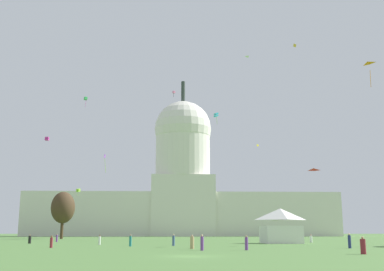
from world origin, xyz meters
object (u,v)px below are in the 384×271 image
(person_white_front_left, at_px, (311,239))
(person_maroon_near_tree_west, at_px, (51,242))
(person_purple_near_tree_east, at_px, (246,243))
(kite_pink_high, at_px, (174,92))
(person_navy_mid_left, at_px, (349,241))
(kite_cyan_mid, at_px, (216,115))
(kite_gold_high, at_px, (295,45))
(kite_yellow_mid, at_px, (258,145))
(kite_magenta_mid, at_px, (47,139))
(kite_white_high, at_px, (249,57))
(capitol_building, at_px, (183,190))
(person_black_front_right, at_px, (30,240))
(kite_orange_mid, at_px, (368,65))
(person_teal_back_left, at_px, (130,241))
(kite_red_low, at_px, (313,171))
(kite_green_high, at_px, (86,99))
(event_tent, at_px, (281,226))
(person_white_back_center, at_px, (100,240))
(person_denim_deep_crowd, at_px, (174,240))
(kite_lime_low, at_px, (78,190))
(person_maroon_lawn_far_right, at_px, (363,246))
(person_tan_near_tent, at_px, (192,243))
(person_purple_edge_west, at_px, (57,238))
(kite_violet_mid, at_px, (105,159))
(person_purple_lawn_far_left, at_px, (202,243))
(tree_west_mid, at_px, (63,208))

(person_white_front_left, distance_m, person_maroon_near_tree_west, 48.87)
(person_purple_near_tree_east, distance_m, kite_pink_high, 126.85)
(person_navy_mid_left, relative_size, kite_cyan_mid, 0.54)
(kite_gold_high, relative_size, kite_yellow_mid, 1.08)
(kite_magenta_mid, height_order, kite_white_high, kite_white_high)
(person_maroon_near_tree_west, xyz_separation_m, kite_cyan_mid, (27.50, 65.56, 33.09))
(capitol_building, height_order, person_black_front_right, capitol_building)
(kite_orange_mid, bearing_deg, kite_pink_high, 161.30)
(person_teal_back_left, bearing_deg, person_purple_near_tree_east, -128.23)
(kite_red_low, relative_size, kite_white_high, 1.13)
(person_teal_back_left, xyz_separation_m, kite_gold_high, (41.93, 62.64, 55.12))
(kite_yellow_mid, bearing_deg, kite_green_high, -150.61)
(kite_yellow_mid, bearing_deg, event_tent, -89.22)
(person_white_back_center, distance_m, kite_white_high, 65.17)
(person_denim_deep_crowd, xyz_separation_m, kite_yellow_mid, (33.22, 106.94, 33.70))
(kite_magenta_mid, bearing_deg, kite_pink_high, 142.08)
(person_denim_deep_crowd, xyz_separation_m, kite_lime_low, (-32.06, 95.65, 15.21))
(person_teal_back_left, bearing_deg, person_maroon_lawn_far_right, -128.93)
(person_tan_near_tent, distance_m, person_white_front_left, 39.25)
(person_navy_mid_left, relative_size, kite_red_low, 1.13)
(capitol_building, distance_m, kite_orange_mid, 140.36)
(person_purple_edge_west, height_order, kite_yellow_mid, kite_yellow_mid)
(kite_green_high, bearing_deg, kite_lime_low, -108.87)
(person_purple_edge_west, height_order, kite_violet_mid, kite_violet_mid)
(kite_red_low, height_order, kite_pink_high, kite_pink_high)
(kite_violet_mid, distance_m, kite_red_low, 54.18)
(person_black_front_right, bearing_deg, person_white_back_center, -42.36)
(person_white_front_left, xyz_separation_m, person_maroon_near_tree_west, (-40.88, -26.78, 0.03))
(person_denim_deep_crowd, xyz_separation_m, kite_white_high, (19.11, 42.14, 44.36))
(person_tan_near_tent, xyz_separation_m, kite_pink_high, (-1.26, 111.46, 52.00))
(kite_red_low, relative_size, kite_cyan_mid, 0.48)
(person_teal_back_left, relative_size, kite_white_high, 1.14)
(person_navy_mid_left, height_order, person_black_front_right, person_navy_mid_left)
(kite_white_high, bearing_deg, kite_cyan_mid, 69.26)
(person_teal_back_left, bearing_deg, kite_cyan_mid, -9.21)
(event_tent, distance_m, person_denim_deep_crowd, 22.68)
(capitol_building, bearing_deg, kite_white_high, -81.84)
(person_purple_lawn_far_left, height_order, person_teal_back_left, person_purple_lawn_far_left)
(person_denim_deep_crowd, distance_m, kite_gold_high, 88.98)
(person_maroon_lawn_far_right, bearing_deg, person_navy_mid_left, -10.63)
(kite_pink_high, bearing_deg, person_navy_mid_left, -114.92)
(person_navy_mid_left, height_order, kite_white_high, kite_white_high)
(person_purple_near_tree_east, relative_size, person_maroon_lawn_far_right, 1.01)
(person_purple_edge_west, distance_m, kite_pink_high, 92.24)
(person_purple_lawn_far_left, distance_m, person_denim_deep_crowd, 17.73)
(person_maroon_near_tree_west, xyz_separation_m, kite_magenta_mid, (-18.25, 64.54, 25.70))
(person_denim_deep_crowd, relative_size, person_teal_back_left, 1.02)
(tree_west_mid, distance_m, kite_magenta_mid, 20.29)
(person_denim_deep_crowd, bearing_deg, person_white_front_left, -137.34)
(person_maroon_near_tree_west, distance_m, kite_yellow_mid, 129.42)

